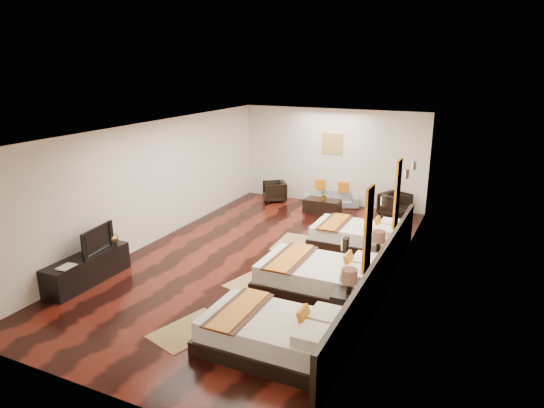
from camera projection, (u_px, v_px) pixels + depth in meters
The scene contains 30 objects.
floor at pixel (260, 259), 10.28m from camera, with size 5.50×9.50×0.01m, color black.
ceiling at pixel (259, 129), 9.48m from camera, with size 5.50×9.50×0.01m, color white.
back_wall at pixel (332, 157), 14.01m from camera, with size 5.50×0.01×2.80m, color silver.
left_wall at pixel (153, 183), 11.00m from camera, with size 0.01×9.50×2.80m, color silver.
right_wall at pixel (394, 214), 8.77m from camera, with size 0.01×9.50×2.80m, color silver.
headboard_panel at pixel (379, 277), 8.36m from camera, with size 0.08×6.60×0.90m, color black.
bed_near at pixel (274, 334), 6.94m from camera, with size 2.09×1.32×0.80m.
bed_mid at pixel (322, 277), 8.73m from camera, with size 2.26×1.42×0.86m.
bed_far at pixel (358, 236), 10.90m from camera, with size 2.02×1.27×0.77m.
nightstand_a at pixel (348, 304), 7.67m from camera, with size 0.48×0.48×0.95m.
nightstand_b at pixel (377, 260), 9.43m from camera, with size 0.47×0.47×0.92m.
jute_mat_near at pixel (190, 330), 7.55m from camera, with size 0.75×1.20×0.01m, color #9B7C4F.
jute_mat_mid at pixel (257, 281), 9.24m from camera, with size 0.75×1.20×0.01m, color #9B7C4F.
jute_mat_far at pixel (293, 243), 11.17m from camera, with size 0.75×1.20×0.01m, color #9B7C4F.
tv_console at pixel (87, 269), 9.13m from camera, with size 0.50×1.80×0.55m, color black.
tv at pixel (94, 240), 9.12m from camera, with size 0.92×0.12×0.53m, color black.
book at pixel (61, 266), 8.55m from camera, with size 0.23×0.32×0.03m, color black.
figurine at pixel (111, 236), 9.60m from camera, with size 0.29×0.29×0.31m, color brown.
sofa at pixel (331, 198), 14.03m from camera, with size 1.56×0.61×0.46m, color gray.
armchair_left at pixel (274, 191), 14.50m from camera, with size 0.64×0.66×0.60m, color black.
armchair_right at pixel (395, 204), 13.08m from camera, with size 0.70×0.72×0.65m, color black.
coffee_table at pixel (322, 206), 13.34m from camera, with size 1.00×0.50×0.40m, color black.
table_plant at pixel (324, 195), 13.16m from camera, with size 0.26×0.22×0.28m, color #24591D.
orange_panel_a at pixel (368, 229), 7.04m from camera, with size 0.04×0.40×1.30m, color #D86014.
orange_panel_b at pixel (397, 194), 8.95m from camera, with size 0.04×0.40×1.30m, color #D86014.
sconce_near at pixel (345, 244), 6.05m from camera, with size 0.07×0.12×0.18m.
sconce_mid at pixel (384, 201), 7.96m from camera, with size 0.07×0.12×0.18m.
sconce_far at pixel (407, 174), 9.87m from camera, with size 0.07×0.12×0.18m.
sconce_lounge at pixel (414, 166), 10.65m from camera, with size 0.07×0.12×0.18m.
gold_artwork at pixel (332, 143), 13.88m from camera, with size 0.60×0.04×0.60m, color #AD873F.
Camera 1 is at (4.26, -8.52, 4.06)m, focal length 31.57 mm.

